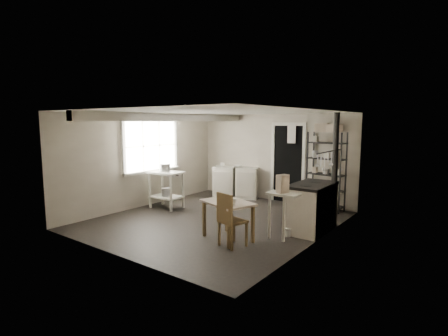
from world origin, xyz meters
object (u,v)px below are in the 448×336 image
Objects in this scene: base_cabinets at (236,181)px; work_table at (228,219)px; prep_table at (167,192)px; shelf_rack at (326,171)px; flour_sack at (312,204)px; chair at (233,218)px; stove at (311,208)px; stockpot at (165,170)px.

base_cabinets is 3.57m from work_table.
base_cabinets reaches higher than prep_table.
shelf_rack reaches higher than flour_sack.
chair is at bearing -78.20° from base_cabinets.
stove reaches higher than work_table.
prep_table is 3.07m from chair.
prep_table is 3.86m from shelf_rack.
shelf_rack is (2.53, 0.08, 0.49)m from base_cabinets.
stockpot is 3.19m from chair.
work_table is (2.64, -1.01, -0.56)m from stockpot.
prep_table is 3.58m from stove.
stockpot reaches higher than stove.
shelf_rack is at bearing 97.57° from chair.
base_cabinets is 2.48m from flour_sack.
work_table is at bearing -20.83° from prep_table.
chair is at bearing -114.77° from stove.
stockpot is 3.60m from flour_sack.
work_table is at bearing -79.75° from base_cabinets.
work_table is at bearing -101.60° from flour_sack.
flour_sack is (0.26, 2.79, -0.24)m from chair.
chair reaches higher than stove.
stockpot is (-0.08, 0.03, 0.54)m from prep_table.
shelf_rack reaches higher than stove.
base_cabinets is 3.90m from chair.
shelf_rack reaches higher than base_cabinets.
chair is at bearing -22.92° from stockpot.
stockpot is at bearing 159.16° from work_table.
prep_table is at bearing 159.17° from work_table.
stockpot is 3.87m from shelf_rack.
stove is at bearing -51.40° from base_cabinets.
stove reaches higher than base_cabinets.
shelf_rack is 3.37m from chair.
work_table is 2.04× the size of flour_sack.
stockpot is 0.32× the size of work_table.
base_cabinets is 1.11× the size of stove.
shelf_rack reaches higher than stockpot.
base_cabinets is at bearing -171.87° from shelf_rack.
stove is at bearing -68.61° from flour_sack.
chair is (2.91, -1.23, -0.45)m from stockpot.
prep_table is at bearing -129.89° from base_cabinets.
stove is at bearing 5.98° from stockpot.
chair is 2.09× the size of flour_sack.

